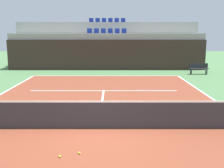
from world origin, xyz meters
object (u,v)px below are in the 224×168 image
at_px(player_bench, 198,68).
at_px(tennis_ball_1, 79,153).
at_px(tennis_net, 98,115).
at_px(tennis_ball_0, 59,156).

bearing_deg(player_bench, tennis_ball_1, -117.23).
bearing_deg(tennis_ball_1, tennis_net, 78.69).
height_order(tennis_net, player_bench, tennis_net).
distance_m(player_bench, tennis_ball_0, 17.25).
relative_size(player_bench, tennis_ball_1, 22.73).
height_order(tennis_ball_0, tennis_ball_1, same).
bearing_deg(tennis_ball_0, player_bench, 61.68).
bearing_deg(tennis_ball_1, player_bench, 62.77).
xyz_separation_m(player_bench, tennis_ball_1, (-7.69, -14.95, -0.46)).
xyz_separation_m(tennis_net, player_bench, (7.28, 12.87, -0.00)).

